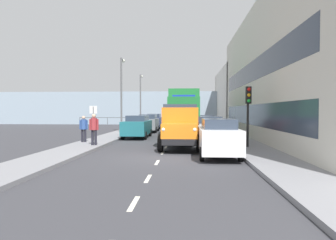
{
  "coord_description": "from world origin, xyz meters",
  "views": [
    {
      "loc": [
        -1.18,
        13.3,
        2.08
      ],
      "look_at": [
        0.09,
        -7.15,
        1.45
      ],
      "focal_mm": 32.06,
      "sensor_mm": 36.0,
      "label": 1
    }
  ],
  "objects_px": {
    "car_teal_oppositeside_0": "(137,126)",
    "street_sign": "(93,117)",
    "lorry_cargo_green": "(184,111)",
    "car_navy_oppositeside_2": "(154,121)",
    "car_silver_kerbside_1": "(209,129)",
    "car_maroon_kerbside_2": "(204,125)",
    "lamp_post_far": "(141,96)",
    "traffic_light_near": "(248,103)",
    "pedestrian_couple_a": "(94,127)",
    "lamp_post_promenade": "(122,88)",
    "truck_vintage_orange": "(180,127)",
    "car_white_kerbside_near": "(218,137)",
    "pedestrian_couple_b": "(84,127)",
    "car_grey_oppositeside_1": "(148,123)"
  },
  "relations": [
    {
      "from": "truck_vintage_orange",
      "to": "car_navy_oppositeside_2",
      "type": "xyz_separation_m",
      "value": [
        3.42,
        -18.31,
        -0.28
      ]
    },
    {
      "from": "car_teal_oppositeside_0",
      "to": "street_sign",
      "type": "relative_size",
      "value": 2.08
    },
    {
      "from": "car_white_kerbside_near",
      "to": "lamp_post_far",
      "type": "height_order",
      "value": "lamp_post_far"
    },
    {
      "from": "car_grey_oppositeside_1",
      "to": "pedestrian_couple_a",
      "type": "height_order",
      "value": "pedestrian_couple_a"
    },
    {
      "from": "car_teal_oppositeside_0",
      "to": "car_grey_oppositeside_1",
      "type": "relative_size",
      "value": 1.1
    },
    {
      "from": "car_teal_oppositeside_0",
      "to": "lamp_post_far",
      "type": "distance_m",
      "value": 14.02
    },
    {
      "from": "car_white_kerbside_near",
      "to": "car_silver_kerbside_1",
      "type": "bearing_deg",
      "value": -90.0
    },
    {
      "from": "car_maroon_kerbside_2",
      "to": "pedestrian_couple_a",
      "type": "relative_size",
      "value": 2.27
    },
    {
      "from": "car_maroon_kerbside_2",
      "to": "car_grey_oppositeside_1",
      "type": "bearing_deg",
      "value": -40.09
    },
    {
      "from": "car_white_kerbside_near",
      "to": "pedestrian_couple_b",
      "type": "bearing_deg",
      "value": -29.55
    },
    {
      "from": "pedestrian_couple_a",
      "to": "lamp_post_far",
      "type": "distance_m",
      "value": 20.02
    },
    {
      "from": "car_white_kerbside_near",
      "to": "car_grey_oppositeside_1",
      "type": "xyz_separation_m",
      "value": [
        5.19,
        -15.45,
        0.0
      ]
    },
    {
      "from": "car_silver_kerbside_1",
      "to": "lamp_post_far",
      "type": "xyz_separation_m",
      "value": [
        7.02,
        -17.04,
        3.04
      ]
    },
    {
      "from": "lamp_post_promenade",
      "to": "pedestrian_couple_b",
      "type": "bearing_deg",
      "value": 87.25
    },
    {
      "from": "car_grey_oppositeside_1",
      "to": "lorry_cargo_green",
      "type": "bearing_deg",
      "value": 137.84
    },
    {
      "from": "car_navy_oppositeside_2",
      "to": "traffic_light_near",
      "type": "distance_m",
      "value": 19.99
    },
    {
      "from": "truck_vintage_orange",
      "to": "pedestrian_couple_a",
      "type": "height_order",
      "value": "truck_vintage_orange"
    },
    {
      "from": "truck_vintage_orange",
      "to": "street_sign",
      "type": "distance_m",
      "value": 6.32
    },
    {
      "from": "lamp_post_promenade",
      "to": "car_silver_kerbside_1",
      "type": "bearing_deg",
      "value": 133.41
    },
    {
      "from": "pedestrian_couple_b",
      "to": "lamp_post_promenade",
      "type": "height_order",
      "value": "lamp_post_promenade"
    },
    {
      "from": "truck_vintage_orange",
      "to": "pedestrian_couple_b",
      "type": "bearing_deg",
      "value": -16.02
    },
    {
      "from": "lamp_post_far",
      "to": "traffic_light_near",
      "type": "bearing_deg",
      "value": 113.56
    },
    {
      "from": "car_navy_oppositeside_2",
      "to": "street_sign",
      "type": "distance_m",
      "value": 15.78
    },
    {
      "from": "lorry_cargo_green",
      "to": "street_sign",
      "type": "xyz_separation_m",
      "value": [
        5.82,
        6.84,
        -0.39
      ]
    },
    {
      "from": "car_navy_oppositeside_2",
      "to": "car_grey_oppositeside_1",
      "type": "bearing_deg",
      "value": 90.0
    },
    {
      "from": "pedestrian_couple_b",
      "to": "car_silver_kerbside_1",
      "type": "bearing_deg",
      "value": -171.25
    },
    {
      "from": "truck_vintage_orange",
      "to": "car_grey_oppositeside_1",
      "type": "relative_size",
      "value": 1.32
    },
    {
      "from": "pedestrian_couple_a",
      "to": "lamp_post_far",
      "type": "xyz_separation_m",
      "value": [
        0.41,
        -19.83,
        2.75
      ]
    },
    {
      "from": "traffic_light_near",
      "to": "street_sign",
      "type": "relative_size",
      "value": 1.42
    },
    {
      "from": "car_teal_oppositeside_0",
      "to": "street_sign",
      "type": "height_order",
      "value": "street_sign"
    },
    {
      "from": "car_maroon_kerbside_2",
      "to": "car_navy_oppositeside_2",
      "type": "distance_m",
      "value": 11.18
    },
    {
      "from": "pedestrian_couple_a",
      "to": "lamp_post_promenade",
      "type": "distance_m",
      "value": 10.97
    },
    {
      "from": "car_white_kerbside_near",
      "to": "pedestrian_couple_a",
      "type": "bearing_deg",
      "value": -22.95
    },
    {
      "from": "lorry_cargo_green",
      "to": "pedestrian_couple_a",
      "type": "height_order",
      "value": "lorry_cargo_green"
    },
    {
      "from": "pedestrian_couple_a",
      "to": "lamp_post_promenade",
      "type": "height_order",
      "value": "lamp_post_promenade"
    },
    {
      "from": "truck_vintage_orange",
      "to": "car_navy_oppositeside_2",
      "type": "height_order",
      "value": "truck_vintage_orange"
    },
    {
      "from": "lorry_cargo_green",
      "to": "car_navy_oppositeside_2",
      "type": "bearing_deg",
      "value": -67.93
    },
    {
      "from": "lorry_cargo_green",
      "to": "car_silver_kerbside_1",
      "type": "xyz_separation_m",
      "value": [
        -1.64,
        6.64,
        -1.18
      ]
    },
    {
      "from": "car_teal_oppositeside_0",
      "to": "pedestrian_couple_a",
      "type": "relative_size",
      "value": 2.66
    },
    {
      "from": "car_grey_oppositeside_1",
      "to": "lamp_post_far",
      "type": "height_order",
      "value": "lamp_post_far"
    },
    {
      "from": "pedestrian_couple_a",
      "to": "car_navy_oppositeside_2",
      "type": "bearing_deg",
      "value": -94.46
    },
    {
      "from": "car_teal_oppositeside_0",
      "to": "street_sign",
      "type": "distance_m",
      "value": 4.39
    },
    {
      "from": "pedestrian_couple_b",
      "to": "pedestrian_couple_a",
      "type": "bearing_deg",
      "value": 125.7
    },
    {
      "from": "pedestrian_couple_b",
      "to": "car_navy_oppositeside_2",
      "type": "bearing_deg",
      "value": -98.8
    },
    {
      "from": "truck_vintage_orange",
      "to": "lamp_post_promenade",
      "type": "xyz_separation_m",
      "value": [
        5.56,
        -10.66,
        2.97
      ]
    },
    {
      "from": "car_grey_oppositeside_1",
      "to": "lamp_post_far",
      "type": "distance_m",
      "value": 8.01
    },
    {
      "from": "lamp_post_far",
      "to": "car_grey_oppositeside_1",
      "type": "bearing_deg",
      "value": 104.33
    },
    {
      "from": "car_maroon_kerbside_2",
      "to": "street_sign",
      "type": "height_order",
      "value": "street_sign"
    },
    {
      "from": "car_silver_kerbside_1",
      "to": "car_maroon_kerbside_2",
      "type": "distance_m",
      "value": 5.49
    },
    {
      "from": "car_teal_oppositeside_0",
      "to": "pedestrian_couple_a",
      "type": "height_order",
      "value": "pedestrian_couple_a"
    }
  ]
}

